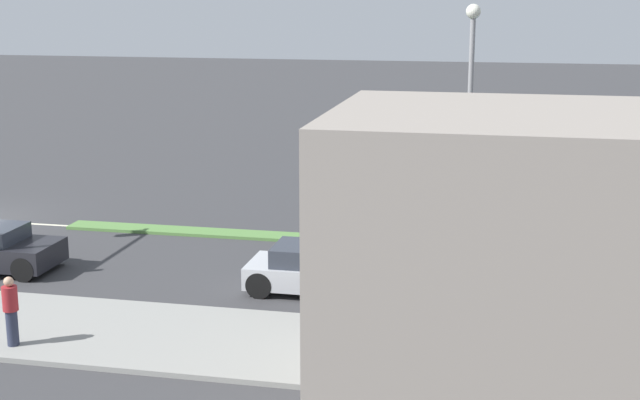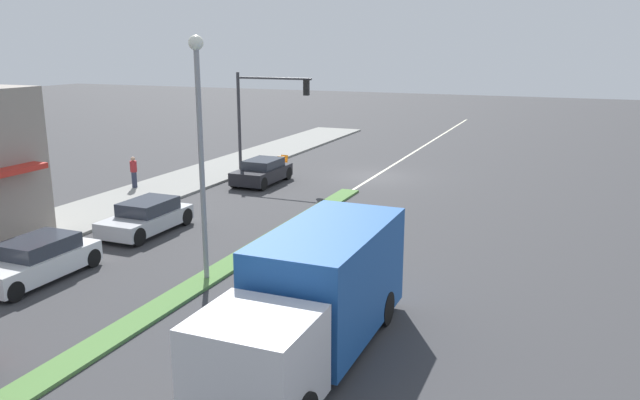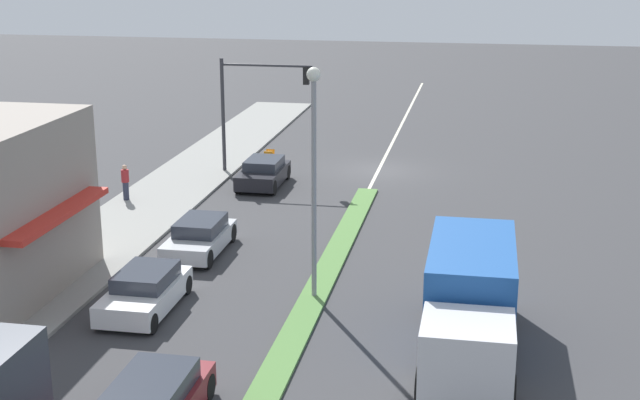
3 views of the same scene
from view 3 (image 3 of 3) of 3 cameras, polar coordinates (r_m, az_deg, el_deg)
name	(u,v)px [view 3 (image 3 of 3)]	position (r m, az deg, el deg)	size (l,w,h in m)	color
ground_plane	(310,306)	(28.39, -0.65, -6.81)	(160.00, 160.00, 0.00)	#38383A
sidewalk_right	(39,291)	(30.86, -17.55, -5.56)	(4.00, 73.00, 0.12)	gray
lane_marking_center	(378,170)	(45.32, 3.77, 1.93)	(0.16, 60.00, 0.01)	beige
traffic_signal_main	(251,96)	(43.86, -4.46, 6.64)	(4.59, 0.34, 5.60)	#333338
street_lamp	(314,154)	(27.58, -0.40, 2.95)	(0.44, 0.44, 7.37)	gray
pedestrian	(125,181)	(40.24, -12.35, 1.17)	(0.34, 0.34, 1.59)	#282D42
warning_aframe_sign	(269,158)	(46.04, -3.26, 2.70)	(0.45, 0.53, 0.84)	orange
delivery_truck	(470,302)	(25.21, 9.58, -6.47)	(2.44, 7.50, 2.87)	silver
sedan_silver	(200,237)	(33.24, -7.71, -2.35)	(1.81, 3.95, 1.28)	#B7BABF
van_white	(145,291)	(28.41, -11.14, -5.76)	(1.84, 3.97, 1.30)	silver
sedan_dark	(263,173)	(42.19, -3.64, 1.74)	(1.86, 3.85, 1.29)	black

